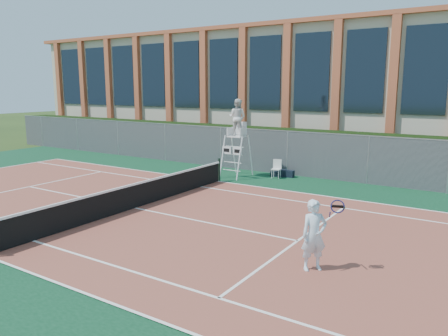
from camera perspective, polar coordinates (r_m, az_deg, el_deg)
The scene contains 12 objects.
ground at distance 16.34m, azimuth -11.56°, elevation -5.24°, with size 120.00×120.00×0.00m, color #233814.
apron at distance 17.04m, azimuth -9.21°, elevation -4.49°, with size 36.00×20.00×0.01m, color #0B341C.
tennis_court at distance 16.34m, azimuth -11.56°, elevation -5.17°, with size 23.77×10.97×0.02m, color brown.
tennis_net at distance 16.21m, azimuth -11.63°, elevation -3.41°, with size 0.10×11.30×1.10m.
fence at distance 23.08m, azimuth 3.75°, elevation 2.33°, with size 40.00×0.06×2.20m, color #595E60, non-canonical shape.
hedge at distance 24.13m, azimuth 5.14°, elevation 2.67°, with size 40.00×1.40×2.20m, color black.
building at distance 31.17m, azimuth 12.15°, elevation 9.86°, with size 45.00×10.60×8.22m.
umpire_chair at distance 21.34m, azimuth 1.75°, elevation 6.35°, with size 1.08×1.66×3.87m.
plastic_chair at distance 21.44m, azimuth 6.90°, elevation 0.12°, with size 0.48×0.48×0.90m.
sports_bag_near at distance 21.78m, azimuth 8.09°, elevation -0.70°, with size 0.79×0.32×0.34m, color black.
sports_bag_far at distance 21.81m, azimuth 6.98°, elevation -0.77°, with size 0.64×0.28×0.26m, color black.
tennis_player at distance 10.75m, azimuth 11.70°, elevation -8.57°, with size 1.02×0.82×1.75m.
Camera 1 is at (11.09, -11.18, 4.38)m, focal length 35.00 mm.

